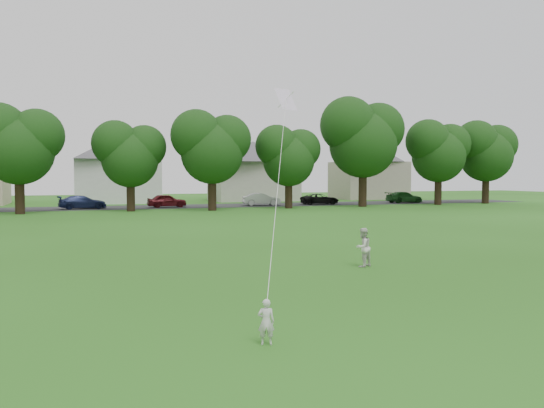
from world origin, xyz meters
name	(u,v)px	position (x,y,z in m)	size (l,w,h in m)	color
ground	(256,323)	(0.00, 0.00, 0.00)	(160.00, 160.00, 0.00)	#215212
street	(123,207)	(0.00, 42.00, 0.01)	(90.00, 7.00, 0.01)	#2D2D30
toddler	(266,322)	(-0.25, -1.36, 0.41)	(0.30, 0.20, 0.82)	silver
older_boy	(363,247)	(5.32, 5.24, 0.64)	(0.62, 0.49, 1.28)	silver
kite	(280,168)	(1.78, 3.52, 3.20)	(2.57, 5.29, 11.79)	white
tree_row	(165,138)	(3.16, 36.17, 6.23)	(81.05, 8.00, 10.92)	black
parked_cars	(146,201)	(2.04, 41.00, 0.61)	(63.19, 2.43, 1.26)	black
house_row	(107,161)	(-1.11, 52.00, 4.67)	(77.22, 14.19, 9.52)	white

